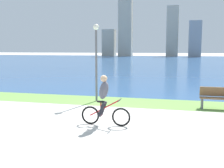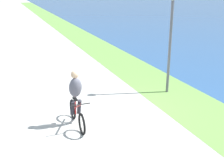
# 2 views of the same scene
# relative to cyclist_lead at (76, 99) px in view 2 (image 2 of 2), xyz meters

# --- Properties ---
(ground_plane) EXTENTS (300.00, 300.00, 0.00)m
(ground_plane) POSITION_rel_cyclist_lead_xyz_m (-0.51, 1.05, -0.83)
(ground_plane) COLOR #B2AFA8
(grass_strip_bayside) EXTENTS (120.00, 2.28, 0.01)m
(grass_strip_bayside) POSITION_rel_cyclist_lead_xyz_m (-0.51, 3.98, -0.83)
(grass_strip_bayside) COLOR #6B9947
(grass_strip_bayside) RESTS_ON ground
(cyclist_lead) EXTENTS (1.66, 0.52, 1.65)m
(cyclist_lead) POSITION_rel_cyclist_lead_xyz_m (0.00, 0.00, 0.00)
(cyclist_lead) COLOR black
(cyclist_lead) RESTS_ON ground
(lamppost_tall) EXTENTS (0.28, 0.28, 3.63)m
(lamppost_tall) POSITION_rel_cyclist_lead_xyz_m (-1.48, 3.89, 1.57)
(lamppost_tall) COLOR #595960
(lamppost_tall) RESTS_ON ground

